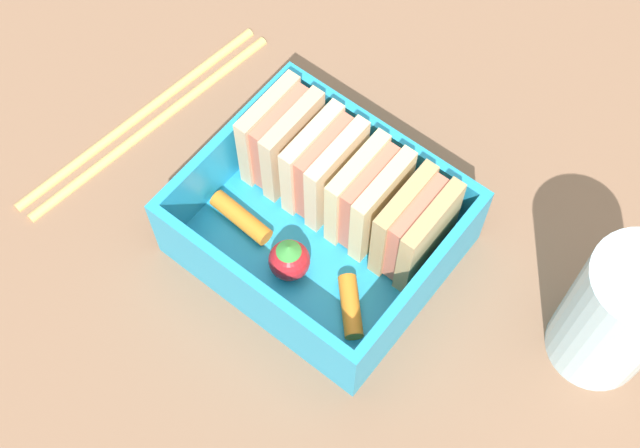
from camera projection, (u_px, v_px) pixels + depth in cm
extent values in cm
cube|color=#8A634A|center=(320.00, 251.00, 56.94)|extent=(120.00, 120.00, 2.00)
cube|color=#259CCD|center=(320.00, 239.00, 55.52)|extent=(15.23, 13.15, 1.20)
cube|color=#259CCD|center=(383.00, 148.00, 55.24)|extent=(15.23, 0.60, 4.52)
cube|color=#259CCD|center=(252.00, 295.00, 50.72)|extent=(15.23, 0.60, 4.52)
cube|color=#259CCD|center=(227.00, 153.00, 55.06)|extent=(0.60, 11.95, 4.52)
cube|color=#259CCD|center=(420.00, 288.00, 50.90)|extent=(0.60, 11.95, 4.52)
cube|color=#DDB58B|center=(270.00, 130.00, 54.85)|extent=(0.93, 5.11, 6.21)
cube|color=#D87259|center=(281.00, 138.00, 54.59)|extent=(0.93, 4.70, 5.71)
cube|color=#DDB58B|center=(293.00, 146.00, 54.32)|extent=(0.93, 5.11, 6.21)
cube|color=beige|center=(312.00, 159.00, 53.89)|extent=(0.93, 5.11, 6.21)
cube|color=#D87259|center=(324.00, 167.00, 53.63)|extent=(0.93, 4.70, 5.71)
cube|color=beige|center=(337.00, 175.00, 53.37)|extent=(0.93, 5.11, 6.21)
cube|color=beige|center=(356.00, 189.00, 52.94)|extent=(0.93, 5.11, 6.21)
cube|color=#D87259|center=(369.00, 197.00, 52.67)|extent=(0.93, 4.70, 5.71)
cube|color=beige|center=(382.00, 206.00, 52.41)|extent=(0.93, 5.11, 6.21)
cube|color=tan|center=(402.00, 220.00, 51.98)|extent=(0.93, 5.11, 6.21)
cube|color=#D87259|center=(415.00, 228.00, 51.72)|extent=(0.93, 4.70, 5.71)
cube|color=tan|center=(428.00, 237.00, 51.45)|extent=(0.93, 5.11, 6.21)
cylinder|color=orange|center=(241.00, 218.00, 54.91)|extent=(4.37, 1.39, 1.15)
sphere|color=red|center=(285.00, 257.00, 52.91)|extent=(2.51, 2.51, 2.51)
cone|color=#3C8E39|center=(284.00, 246.00, 51.53)|extent=(1.51, 1.51, 0.60)
cylinder|color=orange|center=(351.00, 307.00, 52.21)|extent=(3.44, 3.51, 1.12)
cylinder|color=tan|center=(136.00, 116.00, 60.09)|extent=(3.15, 20.36, 0.70)
cylinder|color=tan|center=(148.00, 126.00, 59.69)|extent=(3.15, 20.36, 0.70)
cylinder|color=silver|center=(617.00, 314.00, 48.62)|extent=(5.73, 5.73, 9.83)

